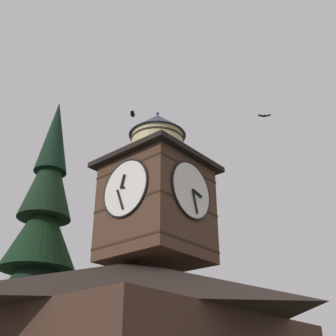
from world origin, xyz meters
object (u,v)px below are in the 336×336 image
(clock_tower, at_px, (157,194))
(flying_bird_low, at_px, (264,116))
(flying_bird_high, at_px, (133,114))
(pine_tree_behind, at_px, (36,274))

(clock_tower, relative_size, flying_bird_low, 12.64)
(flying_bird_low, bearing_deg, clock_tower, -37.08)
(flying_bird_high, relative_size, flying_bird_low, 0.97)
(clock_tower, xyz_separation_m, flying_bird_low, (-4.84, 3.66, 5.32))
(flying_bird_high, bearing_deg, flying_bird_low, 122.40)
(pine_tree_behind, height_order, flying_bird_low, pine_tree_behind)
(clock_tower, height_order, flying_bird_low, flying_bird_low)
(flying_bird_low, bearing_deg, flying_bird_high, -57.60)
(clock_tower, height_order, pine_tree_behind, pine_tree_behind)
(clock_tower, relative_size, pine_tree_behind, 0.44)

